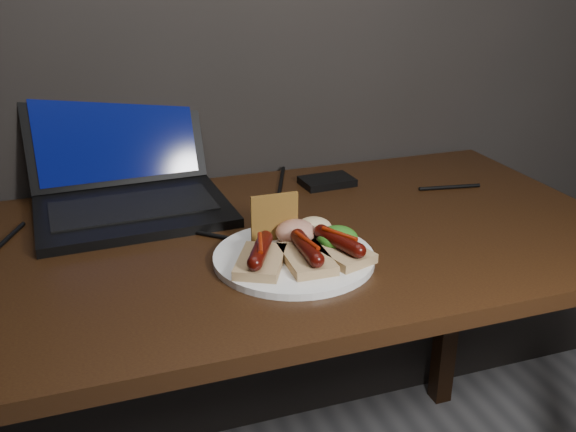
% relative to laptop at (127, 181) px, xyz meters
% --- Properties ---
extents(desk, '(1.40, 0.70, 0.75)m').
position_rel_laptop_xyz_m(desk, '(0.19, -0.24, -0.14)').
color(desk, black).
rests_on(desk, ground).
extents(laptop, '(0.38, 0.38, 0.25)m').
position_rel_laptop_xyz_m(laptop, '(0.00, 0.00, 0.00)').
color(laptop, black).
rests_on(laptop, desk).
extents(hard_drive, '(0.12, 0.08, 0.02)m').
position_rel_laptop_xyz_m(hard_drive, '(0.43, -0.02, -0.04)').
color(hard_drive, black).
rests_on(hard_drive, desk).
extents(desk_cables, '(1.02, 0.40, 0.01)m').
position_rel_laptop_xyz_m(desk_cables, '(0.20, -0.11, -0.05)').
color(desk_cables, black).
rests_on(desk_cables, desk).
extents(plate, '(0.30, 0.30, 0.01)m').
position_rel_laptop_xyz_m(plate, '(0.24, -0.35, -0.05)').
color(plate, white).
rests_on(plate, desk).
extents(bread_sausage_left, '(0.11, 0.13, 0.04)m').
position_rel_laptop_xyz_m(bread_sausage_left, '(0.17, -0.37, -0.02)').
color(bread_sausage_left, tan).
rests_on(bread_sausage_left, plate).
extents(bread_sausage_center, '(0.07, 0.12, 0.04)m').
position_rel_laptop_xyz_m(bread_sausage_center, '(0.24, -0.39, -0.02)').
color(bread_sausage_center, tan).
rests_on(bread_sausage_center, plate).
extents(bread_sausage_right, '(0.10, 0.13, 0.04)m').
position_rel_laptop_xyz_m(bread_sausage_right, '(0.30, -0.38, -0.02)').
color(bread_sausage_right, tan).
rests_on(bread_sausage_right, plate).
extents(crispbread, '(0.09, 0.01, 0.08)m').
position_rel_laptop_xyz_m(crispbread, '(0.22, -0.28, 0.00)').
color(crispbread, '#9F6A2B').
rests_on(crispbread, plate).
extents(salad_greens, '(0.07, 0.07, 0.04)m').
position_rel_laptop_xyz_m(salad_greens, '(0.31, -0.35, -0.02)').
color(salad_greens, '#1E5C12').
rests_on(salad_greens, plate).
extents(salsa_mound, '(0.07, 0.07, 0.04)m').
position_rel_laptop_xyz_m(salsa_mound, '(0.25, -0.31, -0.02)').
color(salsa_mound, maroon).
rests_on(salsa_mound, plate).
extents(coleslaw_mound, '(0.06, 0.06, 0.04)m').
position_rel_laptop_xyz_m(coleslaw_mound, '(0.29, -0.30, -0.02)').
color(coleslaw_mound, beige).
rests_on(coleslaw_mound, plate).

